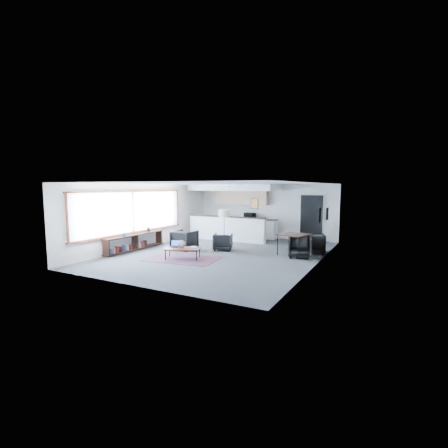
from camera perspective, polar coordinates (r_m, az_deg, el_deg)
The scene contains 21 objects.
room at distance 11.93m, azimuth -0.49°, elevation 0.89°, with size 7.02×9.02×2.62m.
window at distance 13.23m, azimuth -15.73°, elevation 1.88°, with size 0.10×5.95×1.66m.
console at distance 13.14m, azimuth -15.51°, elevation -3.11°, with size 0.35×3.00×0.80m.
kitchenette at distance 15.76m, azimuth 2.07°, elevation 2.55°, with size 4.20×1.96×2.60m.
doorway at distance 15.30m, azimuth 15.14°, elevation 1.07°, with size 1.10×0.12×2.15m.
track_light at distance 14.09m, azimuth 1.65°, elevation 6.75°, with size 1.60×0.07×0.15m.
wall_art_lower at distance 11.10m, azimuth 16.50°, elevation 1.50°, with size 0.03×0.38×0.48m.
wall_art_upper at distance 12.38m, azimuth 17.69°, elevation 1.72°, with size 0.03×0.34×0.44m.
kilim_rug at distance 11.37m, azimuth -7.25°, elevation -6.04°, with size 2.61×1.96×0.01m.
coffee_table at distance 11.30m, azimuth -7.28°, elevation -4.33°, with size 1.31×1.02×0.38m.
laptop at distance 11.55m, azimuth -8.70°, elevation -3.65°, with size 0.35×0.30×0.23m.
ceramic_pot at distance 11.26m, azimuth -7.46°, elevation -3.52°, with size 0.27×0.27×0.27m.
book_stack at distance 11.01m, azimuth -5.28°, elevation -4.23°, with size 0.31×0.26×0.09m.
coaster at distance 11.11m, azimuth -7.52°, elevation -4.36°, with size 0.09×0.09×0.01m.
armchair_left at distance 12.90m, azimuth -6.97°, elevation -2.64°, with size 0.83×0.78×0.85m, color black.
armchair_right at distance 12.71m, azimuth -0.20°, elevation -3.02°, with size 0.70×0.66×0.72m, color black.
floor_lamp at distance 13.08m, azimuth 0.03°, elevation 1.63°, with size 0.53×0.53×1.56m.
dining_table at distance 12.02m, azimuth 12.16°, elevation -2.05°, with size 1.14×1.14×0.78m.
dining_chair_near at distance 11.70m, azimuth 13.13°, elevation -4.13°, with size 0.67×0.62×0.69m, color black.
dining_chair_far at distance 12.61m, azimuth 15.41°, elevation -3.41°, with size 0.67×0.63×0.69m, color black.
microwave at distance 15.95m, azimuth 4.54°, elevation 1.59°, with size 0.51×0.28×0.35m, color black.
Camera 1 is at (5.64, -10.45, 2.47)m, focal length 26.00 mm.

